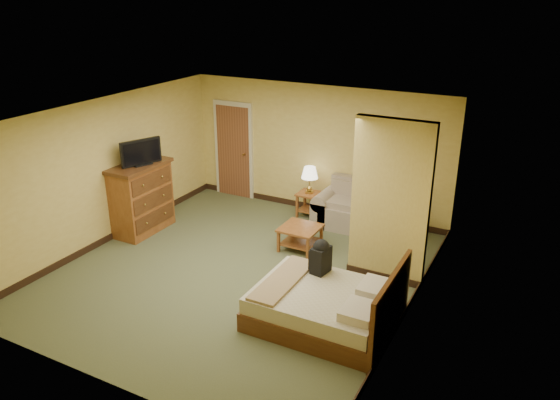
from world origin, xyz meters
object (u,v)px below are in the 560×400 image
Objects in this scene: coffee_table at (300,233)px; dresser at (141,198)px; loveseat at (362,214)px; bed at (327,306)px.

coffee_table is 3.08m from dresser.
loveseat is at bearing 29.19° from dresser.
bed is (4.30, -1.23, -0.39)m from dresser.
bed is (0.66, -3.26, -0.02)m from loveseat.
coffee_table is 0.50× the size of dresser.
loveseat is 3.32m from bed.
loveseat is 0.94× the size of bed.
bed is at bearing -15.91° from dresser.
loveseat reaches higher than coffee_table.
loveseat is 1.51m from coffee_table.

